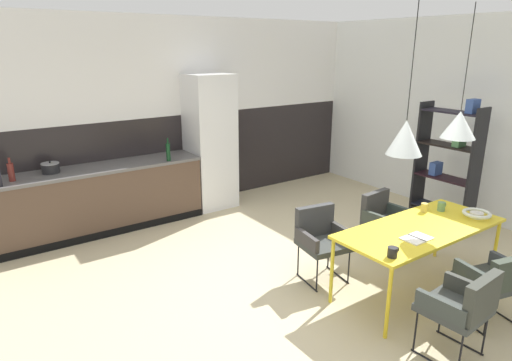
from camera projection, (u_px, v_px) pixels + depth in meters
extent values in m
plane|color=#C5B68F|center=(330.00, 288.00, 4.63)|extent=(8.76, 8.76, 0.00)
cube|color=black|center=(187.00, 159.00, 7.01)|extent=(6.50, 0.12, 1.44)
cube|color=white|center=(182.00, 66.00, 6.59)|extent=(6.50, 0.12, 1.44)
cube|color=white|center=(506.00, 124.00, 5.96)|extent=(0.12, 6.74, 2.88)
cube|color=brown|center=(92.00, 202.00, 5.94)|extent=(2.99, 0.60, 0.86)
cube|color=#5F5C5B|center=(89.00, 170.00, 5.80)|extent=(3.02, 0.63, 0.04)
cube|color=black|center=(102.00, 235.00, 5.81)|extent=(2.99, 0.01, 0.10)
cube|color=silver|center=(210.00, 142.00, 6.77)|extent=(0.66, 0.60, 2.06)
cube|color=yellow|center=(421.00, 228.00, 4.39)|extent=(1.83, 0.76, 0.03)
cylinder|color=yellow|center=(332.00, 271.00, 4.28)|extent=(0.04, 0.04, 0.69)
cylinder|color=yellow|center=(438.00, 230.00, 5.24)|extent=(0.04, 0.04, 0.69)
cylinder|color=yellow|center=(388.00, 303.00, 3.74)|extent=(0.04, 0.04, 0.69)
cylinder|color=yellow|center=(495.00, 251.00, 4.70)|extent=(0.04, 0.04, 0.69)
cube|color=#363A37|center=(388.00, 223.00, 5.30)|extent=(0.51, 0.49, 0.06)
cube|color=#363534|center=(375.00, 204.00, 5.39)|extent=(0.46, 0.11, 0.32)
cube|color=#323D38|center=(399.00, 211.00, 5.40)|extent=(0.08, 0.42, 0.14)
cube|color=#373E36|center=(377.00, 220.00, 5.14)|extent=(0.08, 0.42, 0.14)
cylinder|color=black|center=(409.00, 240.00, 5.34)|extent=(0.02, 0.02, 0.37)
cylinder|color=black|center=(390.00, 249.00, 5.10)|extent=(0.02, 0.02, 0.37)
cylinder|color=black|center=(383.00, 231.00, 5.62)|extent=(0.02, 0.02, 0.37)
cylinder|color=black|center=(363.00, 239.00, 5.38)|extent=(0.02, 0.02, 0.37)
cylinder|color=black|center=(394.00, 248.00, 5.53)|extent=(0.05, 0.41, 0.02)
cylinder|color=black|center=(375.00, 257.00, 5.29)|extent=(0.05, 0.41, 0.02)
cube|color=#363A37|center=(490.00, 281.00, 3.99)|extent=(0.58, 0.56, 0.06)
cube|color=#333B30|center=(512.00, 274.00, 3.76)|extent=(0.46, 0.19, 0.29)
cube|color=#353C36|center=(473.00, 275.00, 3.89)|extent=(0.15, 0.41, 0.14)
cube|color=#313539|center=(509.00, 267.00, 4.04)|extent=(0.15, 0.41, 0.14)
cylinder|color=black|center=(454.00, 295.00, 4.16)|extent=(0.02, 0.02, 0.37)
cylinder|color=black|center=(485.00, 287.00, 4.30)|extent=(0.02, 0.02, 0.37)
cylinder|color=black|center=(487.00, 317.00, 3.82)|extent=(0.02, 0.02, 0.37)
cylinder|color=black|center=(467.00, 323.00, 4.04)|extent=(0.12, 0.41, 0.02)
cylinder|color=black|center=(499.00, 313.00, 4.18)|extent=(0.12, 0.41, 0.02)
cube|color=#363A37|center=(324.00, 245.00, 4.69)|extent=(0.55, 0.53, 0.06)
cube|color=#343435|center=(315.00, 221.00, 4.80)|extent=(0.46, 0.16, 0.35)
cube|color=#373633|center=(341.00, 232.00, 4.75)|extent=(0.12, 0.42, 0.14)
cube|color=#3A3837|center=(307.00, 240.00, 4.57)|extent=(0.12, 0.42, 0.14)
cylinder|color=black|center=(349.00, 267.00, 4.67)|extent=(0.02, 0.02, 0.39)
cylinder|color=black|center=(317.00, 275.00, 4.51)|extent=(0.02, 0.02, 0.39)
cylinder|color=black|center=(328.00, 253.00, 5.00)|extent=(0.02, 0.02, 0.39)
cylinder|color=black|center=(298.00, 260.00, 4.84)|extent=(0.02, 0.02, 0.39)
cylinder|color=black|center=(337.00, 275.00, 4.89)|extent=(0.09, 0.41, 0.02)
cylinder|color=black|center=(307.00, 282.00, 4.73)|extent=(0.09, 0.41, 0.02)
cube|color=#363A37|center=(454.00, 309.00, 3.53)|extent=(0.51, 0.49, 0.06)
cube|color=#363831|center=(482.00, 298.00, 3.32)|extent=(0.46, 0.11, 0.33)
cube|color=#363C38|center=(441.00, 308.00, 3.36)|extent=(0.08, 0.42, 0.14)
cube|color=#373934|center=(469.00, 289.00, 3.63)|extent=(0.08, 0.42, 0.14)
cylinder|color=black|center=(415.00, 331.00, 3.61)|extent=(0.02, 0.02, 0.40)
cylinder|color=black|center=(441.00, 313.00, 3.85)|extent=(0.02, 0.02, 0.40)
cylinder|color=black|center=(460.00, 355.00, 3.33)|extent=(0.02, 0.02, 0.40)
cylinder|color=black|center=(485.00, 335.00, 3.57)|extent=(0.02, 0.02, 0.40)
cylinder|color=black|center=(459.00, 343.00, 3.77)|extent=(0.04, 0.41, 0.02)
cylinder|color=silver|center=(477.00, 215.00, 4.61)|extent=(0.14, 0.14, 0.05)
torus|color=silver|center=(477.00, 213.00, 4.61)|extent=(0.29, 0.29, 0.04)
cube|color=white|center=(412.00, 240.00, 4.06)|extent=(0.14, 0.20, 0.01)
cube|color=white|center=(421.00, 237.00, 4.14)|extent=(0.14, 0.20, 0.01)
cube|color=#262628|center=(417.00, 238.00, 4.10)|extent=(0.01, 0.20, 0.00)
cylinder|color=black|center=(392.00, 252.00, 3.74)|extent=(0.08, 0.08, 0.09)
torus|color=black|center=(397.00, 250.00, 3.77)|extent=(0.06, 0.01, 0.06)
cylinder|color=#5B8456|center=(441.00, 207.00, 4.79)|extent=(0.08, 0.08, 0.10)
torus|color=#5B8456|center=(444.00, 205.00, 4.82)|extent=(0.07, 0.01, 0.07)
cylinder|color=gold|center=(424.00, 208.00, 4.76)|extent=(0.07, 0.07, 0.10)
torus|color=gold|center=(427.00, 206.00, 4.78)|extent=(0.07, 0.01, 0.07)
cylinder|color=black|center=(51.00, 168.00, 5.57)|extent=(0.21, 0.21, 0.12)
cylinder|color=gray|center=(50.00, 163.00, 5.55)|extent=(0.22, 0.22, 0.01)
sphere|color=black|center=(50.00, 162.00, 5.55)|extent=(0.02, 0.02, 0.02)
cylinder|color=maroon|center=(11.00, 172.00, 5.22)|extent=(0.07, 0.07, 0.22)
cylinder|color=maroon|center=(9.00, 161.00, 5.18)|extent=(0.03, 0.03, 0.07)
cylinder|color=#0F3319|center=(168.00, 152.00, 6.15)|extent=(0.06, 0.06, 0.25)
cylinder|color=#0F3319|center=(168.00, 141.00, 6.10)|extent=(0.02, 0.02, 0.07)
cube|color=black|center=(421.00, 161.00, 6.33)|extent=(0.30, 0.03, 1.72)
cube|color=black|center=(474.00, 174.00, 5.70)|extent=(0.30, 0.03, 1.72)
cube|color=black|center=(441.00, 209.00, 6.19)|extent=(0.30, 0.79, 0.02)
cube|color=black|center=(445.00, 178.00, 6.06)|extent=(0.30, 0.79, 0.02)
cube|color=#334C8C|center=(436.00, 168.00, 6.15)|extent=(0.18, 0.10, 0.18)
cube|color=black|center=(449.00, 146.00, 5.93)|extent=(0.30, 0.79, 0.02)
cube|color=#4C7F4C|center=(460.00, 139.00, 5.79)|extent=(0.18, 0.10, 0.20)
cube|color=black|center=(454.00, 112.00, 5.79)|extent=(0.30, 0.79, 0.02)
cube|color=#334C8C|center=(473.00, 106.00, 5.57)|extent=(0.18, 0.10, 0.18)
cylinder|color=black|center=(413.00, 61.00, 3.73)|extent=(0.01, 0.01, 1.01)
cone|color=silver|center=(405.00, 138.00, 3.93)|extent=(0.32, 0.32, 0.31)
cylinder|color=black|center=(468.00, 58.00, 4.08)|extent=(0.01, 0.01, 0.98)
cone|color=silver|center=(459.00, 125.00, 4.26)|extent=(0.33, 0.33, 0.27)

